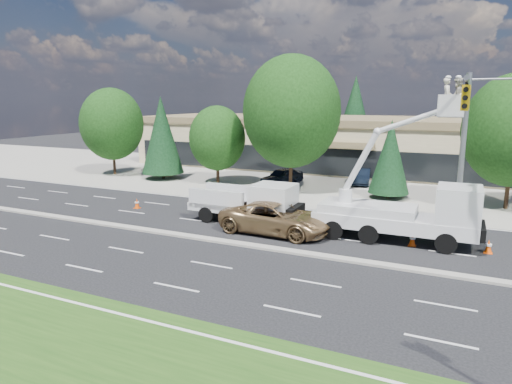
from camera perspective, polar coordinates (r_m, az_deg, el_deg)
The scene contains 24 objects.
ground at distance 24.00m, azimuth -1.72°, elevation -6.66°, with size 140.00×140.00×0.00m, color black.
concrete_apron at distance 42.31m, azimuth 10.53°, elevation 1.16°, with size 140.00×22.00×0.01m, color gray.
grass_verge at distance 14.69m, azimuth -26.79°, elevation -20.50°, with size 140.00×10.00×0.01m, color #1F4513.
road_median at distance 23.99m, azimuth -1.72°, elevation -6.53°, with size 120.00×0.55×0.12m, color gray.
strip_mall at distance 51.58m, azimuth 13.46°, elevation 6.05°, with size 50.40×15.40×5.50m.
tree_front_a at distance 47.93m, azimuth -17.57°, elevation 8.08°, with size 6.20×6.20×8.61m.
tree_front_b at distance 44.17m, azimuth -11.69°, elevation 6.99°, with size 3.94×3.94×7.76m.
tree_front_c at distance 40.90m, azimuth -4.87°, elevation 6.70°, with size 5.01×5.01×6.95m.
tree_front_d at distance 37.78m, azimuth 4.47°, elevation 9.97°, with size 7.97×7.97×11.06m.
tree_front_e at distance 36.00m, azimuth 16.42°, elevation 4.27°, with size 3.05×3.05×6.02m.
tree_back_a at distance 68.51m, azimuth 0.59°, elevation 9.54°, with size 4.80×4.80×9.47m.
tree_back_b at distance 63.99m, azimuth 12.26°, elevation 9.68°, with size 5.38×5.38×10.60m.
tree_back_c at distance 62.44m, azimuth 24.92°, elevation 7.51°, with size 4.01×4.01×7.90m.
signal_mast at distance 27.44m, azimuth 24.66°, elevation 7.49°, with size 2.76×10.16×9.00m.
utility_pickup at distance 28.03m, azimuth -0.79°, elevation -1.79°, with size 6.54×2.63×2.51m.
bucket_truck at distance 25.33m, azimuth 18.54°, elevation -1.91°, with size 8.42×2.82×8.63m.
traffic_cone_a at distance 32.92m, azimuth -14.66°, elevation -1.39°, with size 0.40×0.40×0.70m.
traffic_cone_b at distance 27.26m, azimuth -0.14°, elevation -3.68°, with size 0.40×0.40×0.70m.
traffic_cone_c at distance 26.97m, azimuth 6.13°, elevation -3.91°, with size 0.40×0.40×0.70m.
traffic_cone_d at distance 25.14m, azimuth 18.97°, elevation -5.65°, with size 0.40×0.40×0.70m.
traffic_cone_e at distance 25.49m, azimuth 27.06°, elevation -6.08°, with size 0.40×0.40×0.70m.
minivan at distance 25.91m, azimuth 2.46°, elevation -3.26°, with size 2.93×6.36×1.77m, color olive.
parked_car_west at distance 40.38m, azimuth 3.25°, elevation 1.93°, with size 1.79×4.45×1.52m, color black.
parked_car_east at distance 41.94m, azimuth 13.06°, elevation 1.91°, with size 1.46×4.19×1.38m, color black.
Camera 1 is at (10.27, -20.35, 7.51)m, focal length 32.00 mm.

